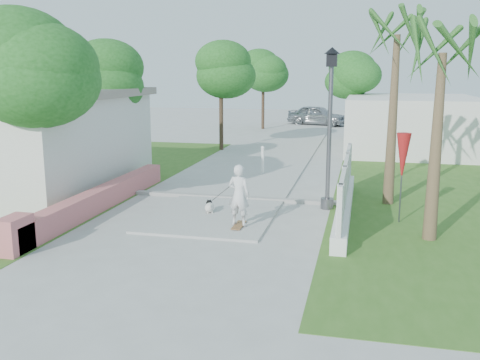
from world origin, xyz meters
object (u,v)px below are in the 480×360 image
(patio_umbrella, at_px, (403,158))
(dog, at_px, (210,207))
(bollard, at_px, (263,160))
(parked_car, at_px, (317,115))
(skateboarder, at_px, (225,195))
(street_lamp, at_px, (330,123))

(patio_umbrella, height_order, dog, patio_umbrella)
(bollard, bearing_deg, parked_car, 88.95)
(patio_umbrella, distance_m, skateboarder, 4.56)
(bollard, relative_size, patio_umbrella, 0.47)
(patio_umbrella, relative_size, parked_car, 0.55)
(street_lamp, bearing_deg, parked_car, 95.65)
(bollard, xyz_separation_m, patio_umbrella, (4.60, -5.50, 1.10))
(street_lamp, xyz_separation_m, parked_car, (-2.35, 23.71, -1.71))
(street_lamp, relative_size, bollard, 4.07)
(patio_umbrella, bearing_deg, dog, -176.32)
(patio_umbrella, relative_size, skateboarder, 1.35)
(patio_umbrella, distance_m, parked_car, 25.09)
(patio_umbrella, relative_size, dog, 4.36)
(bollard, xyz_separation_m, skateboarder, (0.25, -6.46, 0.13))
(bollard, relative_size, skateboarder, 0.64)
(dog, bearing_deg, parked_car, 67.76)
(street_lamp, relative_size, skateboarder, 2.61)
(street_lamp, xyz_separation_m, skateboarder, (-2.45, -1.96, -1.71))
(dog, bearing_deg, skateboarder, -67.04)
(street_lamp, relative_size, dog, 8.42)
(skateboarder, relative_size, dog, 3.23)
(skateboarder, relative_size, parked_car, 0.41)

